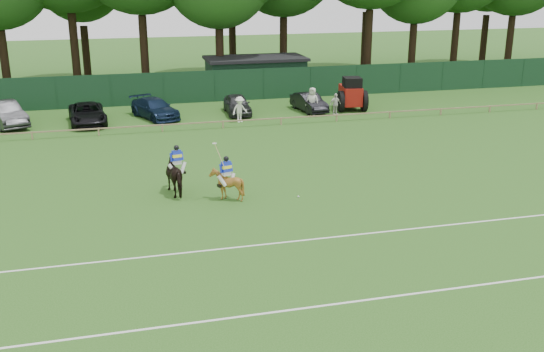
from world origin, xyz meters
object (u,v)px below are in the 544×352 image
object	(u,v)px
suv_black	(87,114)
polo_ball	(298,197)
sedan_grey	(5,114)
sedan_navy	(155,108)
spectator_right	(312,101)
spectator_mid	(335,104)
horse_chestnut	(227,184)
utility_shed	(255,75)
estate_black	(309,102)
spectator_left	(240,109)
tractor	(351,94)
horse_dark	(178,175)
hatch_grey	(237,104)

from	to	relation	value
suv_black	polo_ball	xyz separation A→B (m)	(9.67, -17.77, -0.65)
sedan_grey	sedan_navy	bearing A→B (deg)	-25.18
sedan_grey	spectator_right	distance (m)	21.16
sedan_navy	spectator_mid	size ratio (longest dim) A/B	3.04
horse_chestnut	utility_shed	size ratio (longest dim) A/B	0.17
suv_black	sedan_navy	world-z (taller)	suv_black
sedan_navy	estate_black	world-z (taller)	sedan_navy
estate_black	polo_ball	distance (m)	18.96
horse_chestnut	estate_black	size ratio (longest dim) A/B	0.36
polo_ball	spectator_left	bearing A→B (deg)	88.20
spectator_left	utility_shed	size ratio (longest dim) A/B	0.21
spectator_left	sedan_grey	bearing A→B (deg)	148.23
sedan_navy	spectator_right	bearing A→B (deg)	-31.68
estate_black	spectator_right	xyz separation A→B (m)	(-0.13, -1.15, 0.32)
spectator_right	utility_shed	world-z (taller)	utility_shed
suv_black	tractor	distance (m)	19.04
suv_black	utility_shed	xyz separation A→B (m)	(13.71, 8.47, 0.84)
polo_ball	utility_shed	world-z (taller)	utility_shed
utility_shed	suv_black	bearing A→B (deg)	-148.29
estate_black	polo_ball	xyz separation A→B (m)	(-6.20, -17.91, -0.62)
polo_ball	estate_black	bearing A→B (deg)	70.90
estate_black	horse_dark	bearing A→B (deg)	-133.87
horse_dark	tractor	xyz separation A→B (m)	(14.67, 15.60, 0.27)
utility_shed	polo_ball	bearing A→B (deg)	-98.76
suv_black	hatch_grey	world-z (taller)	hatch_grey
horse_chestnut	spectator_left	xyz separation A→B (m)	(3.74, 15.13, 0.16)
hatch_grey	polo_ball	size ratio (longest dim) A/B	45.83
sedan_grey	estate_black	distance (m)	21.23
suv_black	sedan_navy	size ratio (longest dim) A/B	1.05
horse_chestnut	sedan_navy	size ratio (longest dim) A/B	0.31
suv_black	spectator_right	xyz separation A→B (m)	(15.74, -1.01, 0.29)
hatch_grey	tractor	world-z (taller)	tractor
hatch_grey	spectator_left	world-z (taller)	spectator_left
estate_black	spectator_mid	xyz separation A→B (m)	(1.45, -1.65, 0.12)
hatch_grey	estate_black	world-z (taller)	hatch_grey
estate_black	spectator_left	distance (m)	6.12
utility_shed	spectator_left	bearing A→B (deg)	-108.63
spectator_right	tractor	distance (m)	3.41
suv_black	sedan_grey	bearing A→B (deg)	167.13
spectator_left	utility_shed	distance (m)	11.14
sedan_grey	polo_ball	world-z (taller)	sedan_grey
sedan_grey	spectator_mid	distance (m)	22.78
horse_chestnut	hatch_grey	xyz separation A→B (m)	(4.09, 17.80, -0.03)
estate_black	polo_ball	bearing A→B (deg)	-117.12
horse_dark	spectator_right	size ratio (longest dim) A/B	1.09
horse_dark	spectator_right	world-z (taller)	spectator_right
spectator_left	suv_black	bearing A→B (deg)	146.95
horse_chestnut	hatch_grey	bearing A→B (deg)	-119.60
horse_dark	tractor	world-z (taller)	tractor
estate_black	spectator_mid	size ratio (longest dim) A/B	2.58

